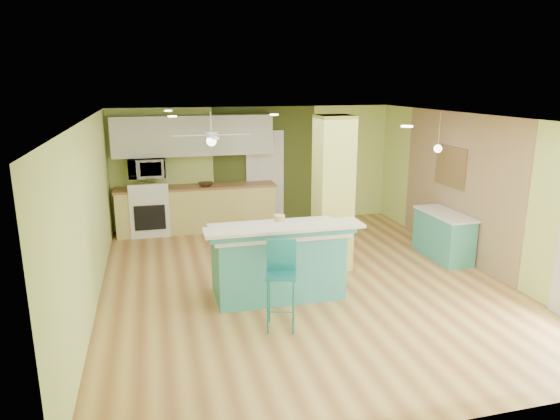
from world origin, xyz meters
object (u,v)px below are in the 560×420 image
Objects in this scene: peninsula at (277,260)px; fruit_bowl at (206,184)px; canister at (279,220)px; side_counter at (443,235)px; bar_stool at (281,270)px.

fruit_bowl is at bearing 100.22° from peninsula.
canister is (0.07, 0.17, 0.54)m from peninsula.
bar_stool is at bearing -152.64° from side_counter.
side_counter is at bearing -34.93° from fruit_bowl.
fruit_bowl is (-3.81, 2.66, 0.57)m from side_counter.
side_counter is at bearing 11.70° from canister.
peninsula is 1.71× the size of side_counter.
canister is (0.26, 1.10, 0.32)m from bar_stool.
bar_stool is 3.64× the size of fruit_bowl.
canister reaches higher than bar_stool.
bar_stool is (-0.19, -0.93, 0.22)m from peninsula.
fruit_bowl is at bearing 101.83° from canister.
peninsula is 3.30m from side_counter.
peninsula is 0.57m from canister.
canister is at bearing 93.28° from bar_stool.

